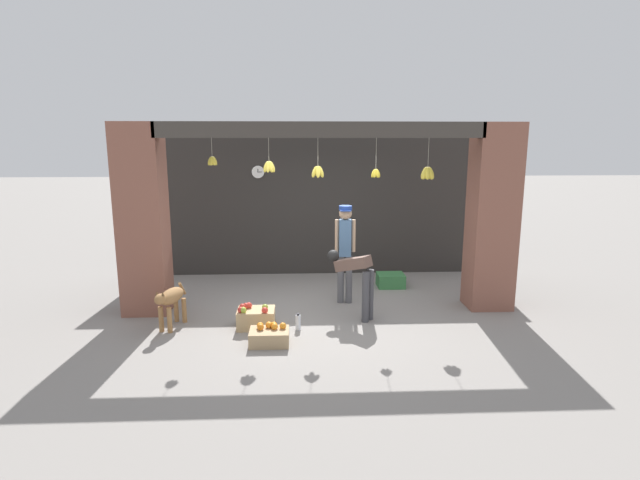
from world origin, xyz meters
The scene contains 13 objects.
ground_plane centered at (0.00, 0.00, 0.00)m, with size 60.00×60.00×0.00m, color gray.
shop_back_wall centered at (0.00, 2.56, 1.50)m, with size 6.88×0.12×3.01m, color #2D2B28.
shop_pillar_left centered at (-2.79, 0.30, 1.50)m, with size 0.70×0.60×3.01m, color brown.
shop_pillar_right centered at (2.79, 0.30, 1.50)m, with size 0.70×0.60×3.01m, color brown.
storefront_awning centered at (0.02, 0.12, 2.84)m, with size 4.98×0.30×0.89m.
dog centered at (-2.23, -0.45, 0.44)m, with size 0.37×0.81×0.64m.
shopkeeper centered at (0.43, 0.59, 0.99)m, with size 0.34×0.28×1.67m.
worker_stooping centered at (0.53, -0.15, 0.69)m, with size 0.70×0.60×1.03m.
fruit_crate_oranges centered at (-0.76, -1.11, 0.11)m, with size 0.54×0.40×0.29m.
fruit_crate_apples centered at (-0.99, -0.49, 0.15)m, with size 0.55×0.42×0.36m.
produce_box_green centered at (1.39, 1.49, 0.13)m, with size 0.50×0.43×0.25m, color #387A42.
water_bottle centered at (-0.37, -0.62, 0.12)m, with size 0.08×0.08×0.25m.
wall_clock centered at (-1.14, 2.49, 2.11)m, with size 0.26×0.03×0.26m.
Camera 1 is at (-0.36, -7.54, 2.75)m, focal length 28.00 mm.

